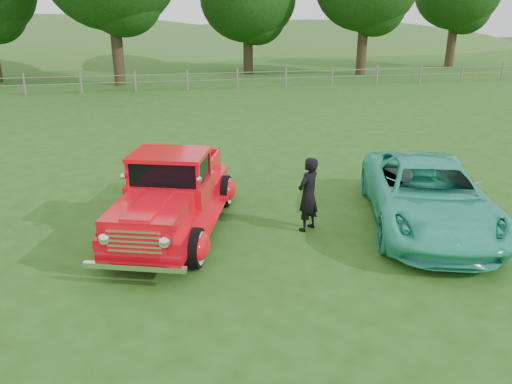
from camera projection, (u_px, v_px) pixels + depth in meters
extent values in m
plane|color=#254B14|center=(276.00, 266.00, 9.36)|extent=(140.00, 140.00, 0.00)
ellipsoid|color=#2E5820|center=(20.00, 91.00, 60.97)|extent=(84.00, 60.00, 18.00)
ellipsoid|color=#2E5820|center=(308.00, 71.00, 71.46)|extent=(72.00, 52.00, 14.00)
cube|color=#6F645D|center=(187.00, 81.00, 29.39)|extent=(48.00, 0.04, 0.04)
cube|color=#6F645D|center=(187.00, 74.00, 29.25)|extent=(48.00, 0.04, 0.04)
cylinder|color=black|center=(117.00, 45.00, 30.75)|extent=(0.70, 0.70, 4.84)
cylinder|color=black|center=(248.00, 48.00, 36.32)|extent=(0.70, 0.70, 3.74)
cylinder|color=black|center=(362.00, 43.00, 35.88)|extent=(0.70, 0.70, 4.40)
cylinder|color=black|center=(452.00, 41.00, 40.38)|extent=(0.70, 0.70, 4.18)
cylinder|color=black|center=(109.00, 243.00, 9.41)|extent=(0.47, 0.80, 0.76)
cylinder|color=black|center=(195.00, 248.00, 9.22)|extent=(0.47, 0.80, 0.76)
cylinder|color=black|center=(158.00, 188.00, 12.30)|extent=(0.47, 0.80, 0.76)
cylinder|color=black|center=(225.00, 191.00, 12.11)|extent=(0.47, 0.80, 0.76)
cube|color=red|center=(174.00, 205.00, 10.69)|extent=(2.94, 4.86, 0.44)
ellipsoid|color=red|center=(105.00, 241.00, 9.40)|extent=(0.63, 0.84, 0.54)
ellipsoid|color=red|center=(199.00, 246.00, 9.20)|extent=(0.63, 0.84, 0.54)
ellipsoid|color=red|center=(156.00, 186.00, 12.29)|extent=(0.63, 0.84, 0.54)
ellipsoid|color=red|center=(228.00, 189.00, 12.09)|extent=(0.63, 0.84, 0.54)
cube|color=red|center=(149.00, 216.00, 9.11)|extent=(1.77, 1.94, 0.42)
cube|color=red|center=(171.00, 189.00, 10.45)|extent=(1.94, 1.79, 0.44)
cube|color=black|center=(170.00, 167.00, 10.29)|extent=(1.72, 1.52, 0.50)
cube|color=red|center=(169.00, 154.00, 10.20)|extent=(1.83, 1.64, 0.08)
cube|color=red|center=(188.00, 170.00, 11.82)|extent=(1.73, 2.22, 0.45)
cube|color=white|center=(135.00, 242.00, 8.40)|extent=(1.04, 0.43, 0.50)
cube|color=white|center=(135.00, 267.00, 8.45)|extent=(1.74, 0.67, 0.10)
cube|color=white|center=(199.00, 177.00, 13.00)|extent=(1.65, 0.64, 0.10)
imported|color=#2EBA95|center=(427.00, 194.00, 10.90)|extent=(3.85, 5.68, 1.45)
imported|color=black|center=(308.00, 194.00, 10.63)|extent=(0.71, 0.67, 1.63)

